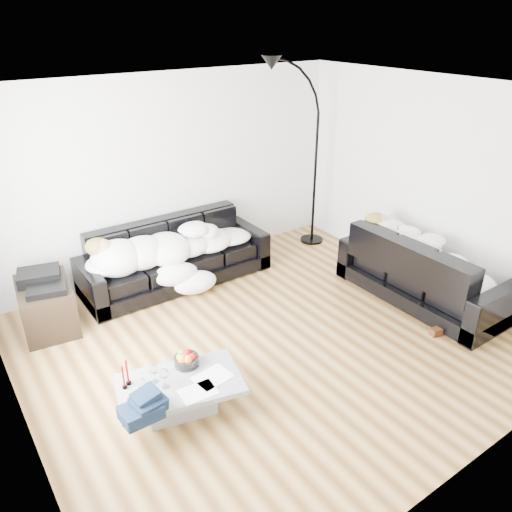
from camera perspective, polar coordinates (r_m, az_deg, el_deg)
ground at (r=5.56m, az=1.80°, el=-9.48°), size 5.00×5.00×0.00m
wall_back at (r=6.74m, az=-9.66°, el=9.09°), size 5.00×0.02×2.60m
wall_right at (r=6.64m, az=19.73°, el=7.65°), size 0.02×4.50×2.60m
ceiling at (r=4.56m, az=2.27°, el=18.09°), size 5.00×5.00×0.00m
sofa_back at (r=6.57m, az=-9.17°, el=0.22°), size 2.46×0.85×0.80m
sofa_right at (r=6.41m, az=18.62°, el=-1.39°), size 0.89×2.07×0.84m
sleeper_back at (r=6.43m, az=-9.11°, el=1.87°), size 2.08×0.72×0.42m
sleeper_right at (r=6.32m, az=18.89°, el=0.36°), size 0.75×1.78×0.43m
teal_cushion at (r=6.60m, az=14.32°, el=2.88°), size 0.42×0.38×0.20m
coffee_table at (r=4.67m, az=-8.62°, el=-15.53°), size 1.20×0.88×0.31m
fruit_bowl at (r=4.70m, az=-7.96°, el=-11.52°), size 0.27×0.27×0.14m
wine_glass_a at (r=4.55m, az=-11.58°, el=-13.06°), size 0.09×0.09×0.17m
wine_glass_b at (r=4.44m, az=-12.81°, el=-14.42°), size 0.09×0.09×0.16m
wine_glass_c at (r=4.48m, az=-10.41°, el=-13.59°), size 0.10×0.10×0.19m
candle_left at (r=4.53m, az=-14.92°, el=-13.28°), size 0.05×0.05×0.23m
candle_right at (r=4.55m, az=-14.51°, el=-12.75°), size 0.05×0.05×0.26m
newspaper_a at (r=4.58m, az=-4.97°, el=-13.60°), size 0.35×0.28×0.01m
newspaper_b at (r=4.44m, az=-6.63°, el=-15.13°), size 0.32×0.24×0.01m
navy_jacket at (r=4.22m, az=-12.75°, el=-15.58°), size 0.42×0.39×0.17m
shoes at (r=6.07m, az=20.25°, el=-7.42°), size 0.50×0.44×0.09m
av_cabinet at (r=6.08m, az=-22.78°, el=-5.31°), size 0.64×0.86×0.55m
stereo at (r=5.92m, az=-23.34°, el=-2.49°), size 0.51×0.44×0.13m
floor_lamp at (r=7.48m, az=6.83°, el=10.23°), size 0.94×0.56×2.41m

